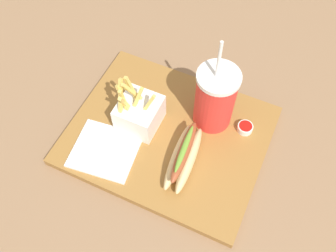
% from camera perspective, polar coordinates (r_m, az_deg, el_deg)
% --- Properties ---
extents(ground_plane, '(2.40, 2.40, 0.02)m').
position_cam_1_polar(ground_plane, '(0.86, -0.00, -2.11)').
color(ground_plane, '#8C6B4C').
extents(food_tray, '(0.43, 0.35, 0.02)m').
position_cam_1_polar(food_tray, '(0.84, -0.00, -1.43)').
color(food_tray, olive).
rests_on(food_tray, ground_plane).
extents(soda_cup, '(0.09, 0.09, 0.24)m').
position_cam_1_polar(soda_cup, '(0.80, 7.28, 4.28)').
color(soda_cup, red).
rests_on(soda_cup, food_tray).
extents(fries_basket, '(0.09, 0.09, 0.14)m').
position_cam_1_polar(fries_basket, '(0.82, -4.48, 2.07)').
color(fries_basket, white).
rests_on(fries_basket, food_tray).
extents(hot_dog_1, '(0.06, 0.17, 0.07)m').
position_cam_1_polar(hot_dog_1, '(0.77, 2.42, -4.69)').
color(hot_dog_1, '#E5C689').
rests_on(hot_dog_1, food_tray).
extents(ketchup_cup_1, '(0.03, 0.03, 0.02)m').
position_cam_1_polar(ketchup_cup_1, '(0.85, 11.82, -0.25)').
color(ketchup_cup_1, white).
rests_on(ketchup_cup_1, food_tray).
extents(napkin_stack, '(0.15, 0.14, 0.01)m').
position_cam_1_polar(napkin_stack, '(0.82, -9.68, -3.73)').
color(napkin_stack, white).
rests_on(napkin_stack, food_tray).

